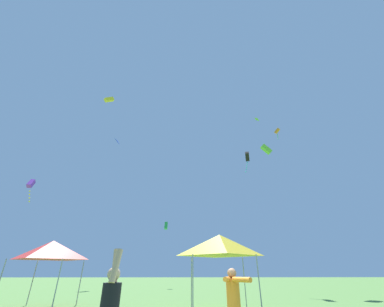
# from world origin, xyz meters

# --- Properties ---
(person_watcher_orange) EXTENTS (0.69, 0.94, 1.78)m
(person_watcher_orange) POSITION_xyz_m (0.56, 0.90, 1.06)
(person_watcher_orange) COLOR #2D2D38
(person_watcher_orange) RESTS_ON ground
(canopy_tent_red) EXTENTS (2.97, 2.97, 3.17)m
(canopy_tent_red) POSITION_xyz_m (-7.99, 7.61, 2.70)
(canopy_tent_red) COLOR #9E9EA3
(canopy_tent_red) RESTS_ON ground
(canopy_tent_yellow) EXTENTS (3.16, 3.16, 3.38)m
(canopy_tent_yellow) POSITION_xyz_m (1.01, 6.52, 2.87)
(canopy_tent_yellow) COLOR #9E9EA3
(canopy_tent_yellow) RESTS_ON ground
(kite_purple_box) EXTENTS (0.76, 1.12, 2.62)m
(kite_purple_box) POSITION_xyz_m (-17.85, 18.84, 10.17)
(kite_purple_box) COLOR purple
(kite_lime_diamond) EXTENTS (0.54, 0.45, 0.42)m
(kite_lime_diamond) POSITION_xyz_m (9.55, 22.35, 21.62)
(kite_lime_diamond) COLOR #75D138
(kite_lime_box) EXTENTS (1.26, 0.54, 1.24)m
(kite_lime_box) POSITION_xyz_m (8.64, 18.23, 14.50)
(kite_lime_box) COLOR #75D138
(kite_orange_box) EXTENTS (0.84, 0.84, 1.90)m
(kite_orange_box) POSITION_xyz_m (12.48, 22.96, 19.96)
(kite_orange_box) COLOR orange
(kite_yellow_box) EXTENTS (0.65, 0.57, 0.54)m
(kite_yellow_box) POSITION_xyz_m (-6.00, 6.45, 12.03)
(kite_yellow_box) COLOR yellow
(kite_blue_diamond) EXTENTS (0.94, 0.92, 1.09)m
(kite_blue_diamond) POSITION_xyz_m (-12.76, 29.57, 21.69)
(kite_blue_diamond) COLOR blue
(kite_black_box) EXTENTS (0.75, 1.17, 2.42)m
(kite_black_box) POSITION_xyz_m (6.25, 18.15, 13.40)
(kite_black_box) COLOR black
(kite_green_box) EXTENTS (0.37, 0.64, 0.93)m
(kite_green_box) POSITION_xyz_m (-3.23, 23.98, 6.64)
(kite_green_box) COLOR green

